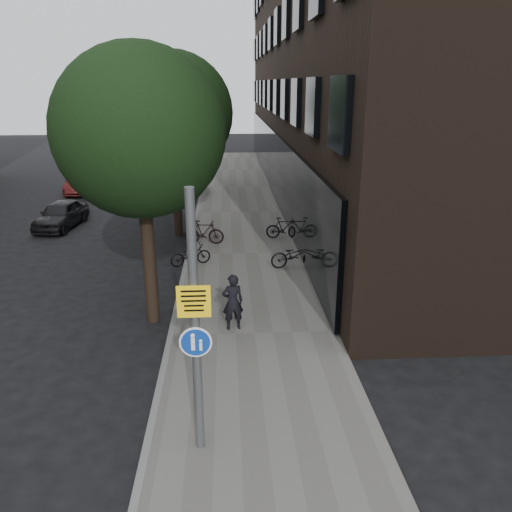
{
  "coord_description": "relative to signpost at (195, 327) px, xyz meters",
  "views": [
    {
      "loc": [
        -0.42,
        -8.62,
        6.48
      ],
      "look_at": [
        0.34,
        4.23,
        2.0
      ],
      "focal_mm": 35.0,
      "sensor_mm": 36.0,
      "label": 1
    }
  ],
  "objects": [
    {
      "name": "signpost",
      "position": [
        0.0,
        0.0,
        0.0
      ],
      "size": [
        0.56,
        0.16,
        4.85
      ],
      "rotation": [
        0.0,
        0.0,
        -0.0
      ],
      "color": "#595B5E",
      "rests_on": "sidewalk"
    },
    {
      "name": "ground",
      "position": [
        1.0,
        1.0,
        -2.57
      ],
      "size": [
        120.0,
        120.0,
        0.0
      ],
      "primitive_type": "plane",
      "color": "black",
      "rests_on": "ground"
    },
    {
      "name": "street_tree_near",
      "position": [
        -1.53,
        5.64,
        2.54
      ],
      "size": [
        4.4,
        4.4,
        7.5
      ],
      "color": "black",
      "rests_on": "ground"
    },
    {
      "name": "parked_bike_facade_near",
      "position": [
        3.0,
        9.3,
        -1.98
      ],
      "size": [
        1.87,
        0.87,
        0.94
      ],
      "primitive_type": "imported",
      "rotation": [
        0.0,
        0.0,
        1.71
      ],
      "color": "black",
      "rests_on": "sidewalk"
    },
    {
      "name": "parked_bike_facade_far",
      "position": [
        3.0,
        12.86,
        -1.98
      ],
      "size": [
        1.58,
        0.59,
        0.93
      ],
      "primitive_type": "imported",
      "rotation": [
        0.0,
        0.0,
        1.47
      ],
      "color": "black",
      "rests_on": "sidewalk"
    },
    {
      "name": "curb_edge",
      "position": [
        -1.0,
        11.0,
        -2.5
      ],
      "size": [
        0.15,
        60.0,
        0.13
      ],
      "primitive_type": "cube",
      "color": "slate",
      "rests_on": "ground"
    },
    {
      "name": "parked_car_near",
      "position": [
        -7.23,
        15.64,
        -1.93
      ],
      "size": [
        2.0,
        3.91,
        1.27
      ],
      "primitive_type": "imported",
      "rotation": [
        0.0,
        0.0,
        -0.14
      ],
      "color": "black",
      "rests_on": "ground"
    },
    {
      "name": "parked_car_far",
      "position": [
        -8.02,
        28.69,
        -2.04
      ],
      "size": [
        1.64,
        3.71,
        1.06
      ],
      "primitive_type": "imported",
      "rotation": [
        0.0,
        0.0,
        0.04
      ],
      "color": "#191F2E",
      "rests_on": "ground"
    },
    {
      "name": "street_tree_far",
      "position": [
        -1.53,
        23.14,
        2.54
      ],
      "size": [
        5.0,
        5.0,
        7.8
      ],
      "color": "black",
      "rests_on": "ground"
    },
    {
      "name": "parked_bike_curb_far",
      "position": [
        -0.4,
        12.32,
        -1.95
      ],
      "size": [
        1.71,
        0.68,
        1.0
      ],
      "primitive_type": "imported",
      "rotation": [
        0.0,
        0.0,
        1.44
      ],
      "color": "black",
      "rests_on": "sidewalk"
    },
    {
      "name": "parked_bike_curb_near",
      "position": [
        -0.8,
        9.77,
        -2.05
      ],
      "size": [
        1.61,
        1.05,
        0.8
      ],
      "primitive_type": "imported",
      "rotation": [
        0.0,
        0.0,
        1.95
      ],
      "color": "black",
      "rests_on": "sidewalk"
    },
    {
      "name": "building_right_dark_brick",
      "position": [
        9.5,
        23.0,
        6.43
      ],
      "size": [
        12.0,
        40.0,
        18.0
      ],
      "primitive_type": "cube",
      "color": "black",
      "rests_on": "ground"
    },
    {
      "name": "street_tree_mid",
      "position": [
        -1.53,
        14.14,
        2.54
      ],
      "size": [
        5.0,
        5.0,
        7.8
      ],
      "color": "black",
      "rests_on": "ground"
    },
    {
      "name": "parked_car_mid",
      "position": [
        -8.49,
        23.41,
        -1.97
      ],
      "size": [
        1.54,
        3.7,
        1.19
      ],
      "primitive_type": "imported",
      "rotation": [
        0.0,
        0.0,
        0.08
      ],
      "color": "#541818",
      "rests_on": "ground"
    },
    {
      "name": "pedestrian",
      "position": [
        0.68,
        4.63,
        -1.66
      ],
      "size": [
        0.63,
        0.47,
        1.58
      ],
      "primitive_type": "imported",
      "rotation": [
        0.0,
        0.0,
        3.32
      ],
      "color": "black",
      "rests_on": "sidewalk"
    },
    {
      "name": "sidewalk",
      "position": [
        1.25,
        11.0,
        -2.51
      ],
      "size": [
        4.5,
        60.0,
        0.12
      ],
      "primitive_type": "cube",
      "color": "slate",
      "rests_on": "ground"
    }
  ]
}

